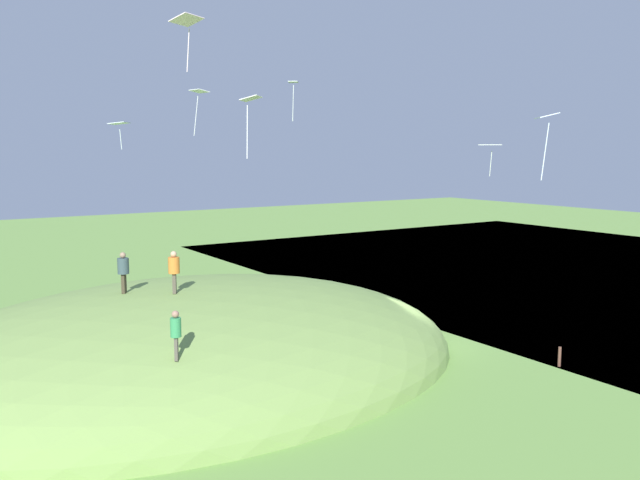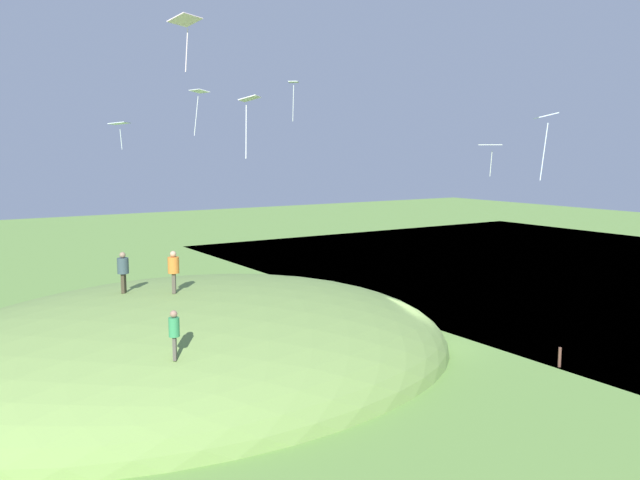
{
  "view_description": "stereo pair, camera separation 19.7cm",
  "coord_description": "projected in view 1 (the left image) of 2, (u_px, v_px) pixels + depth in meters",
  "views": [
    {
      "loc": [
        21.59,
        23.79,
        9.57
      ],
      "look_at": [
        4.47,
        -2.45,
        5.4
      ],
      "focal_mm": 36.71,
      "sensor_mm": 36.0,
      "label": 1
    },
    {
      "loc": [
        21.43,
        23.9,
        9.57
      ],
      "look_at": [
        4.47,
        -2.45,
        5.4
      ],
      "focal_mm": 36.71,
      "sensor_mm": 36.0,
      "label": 2
    }
  ],
  "objects": [
    {
      "name": "kite_1",
      "position": [
        293.0,
        86.0,
        31.67
      ],
      "size": [
        0.77,
        0.81,
        1.9
      ],
      "color": "white"
    },
    {
      "name": "person_walking_path",
      "position": [
        176.0,
        329.0,
        21.96
      ],
      "size": [
        0.5,
        0.5,
        1.73
      ],
      "rotation": [
        0.0,
        0.0,
        4.17
      ],
      "color": "#544E45",
      "rests_on": "grass_hill"
    },
    {
      "name": "ground_plane",
      "position": [
        421.0,
        346.0,
        32.71
      ],
      "size": [
        160.0,
        160.0,
        0.0
      ],
      "primitive_type": "plane",
      "color": "#6F9C46"
    },
    {
      "name": "kite_3",
      "position": [
        187.0,
        22.0,
        21.59
      ],
      "size": [
        1.26,
        1.14,
        1.81
      ],
      "color": "white"
    },
    {
      "name": "person_with_child",
      "position": [
        174.0,
        267.0,
        27.32
      ],
      "size": [
        0.64,
        0.64,
        1.8
      ],
      "rotation": [
        0.0,
        0.0,
        1.08
      ],
      "color": "#514A3C",
      "rests_on": "grass_hill"
    },
    {
      "name": "kite_7",
      "position": [
        119.0,
        124.0,
        30.45
      ],
      "size": [
        1.25,
        1.35,
        1.27
      ],
      "color": "white"
    },
    {
      "name": "kite_2",
      "position": [
        490.0,
        146.0,
        30.86
      ],
      "size": [
        1.3,
        1.3,
        1.51
      ],
      "color": "white"
    },
    {
      "name": "kite_0",
      "position": [
        251.0,
        102.0,
        24.22
      ],
      "size": [
        1.14,
        1.17,
        2.33
      ],
      "color": "white"
    },
    {
      "name": "kite_4",
      "position": [
        199.0,
        94.0,
        31.17
      ],
      "size": [
        0.79,
        1.0,
        2.17
      ],
      "color": "white"
    },
    {
      "name": "grass_hill",
      "position": [
        186.0,
        367.0,
        29.5
      ],
      "size": [
        26.75,
        19.26,
        7.52
      ],
      "primitive_type": "ellipsoid",
      "color": "#76974B",
      "rests_on": "ground_plane"
    },
    {
      "name": "person_near_shore",
      "position": [
        123.0,
        268.0,
        27.51
      ],
      "size": [
        0.66,
        0.66,
        1.76
      ],
      "rotation": [
        0.0,
        0.0,
        0.93
      ],
      "color": "#3D3525",
      "rests_on": "grass_hill"
    },
    {
      "name": "mooring_post",
      "position": [
        560.0,
        357.0,
        29.48
      ],
      "size": [
        0.14,
        0.14,
        0.9
      ],
      "primitive_type": "cylinder",
      "color": "brown",
      "rests_on": "ground_plane"
    },
    {
      "name": "kite_6",
      "position": [
        547.0,
        120.0,
        22.7
      ],
      "size": [
        1.12,
        1.17,
        2.32
      ],
      "color": "white"
    }
  ]
}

